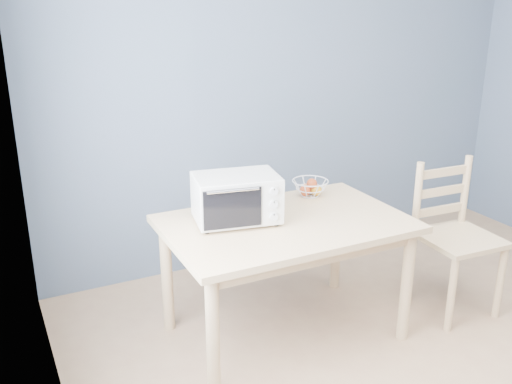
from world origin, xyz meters
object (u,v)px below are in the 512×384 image
dining_table (286,237)px  toaster_oven (233,198)px  fruit_basket (310,187)px  dining_chair (453,239)px

dining_table → toaster_oven: 0.39m
toaster_oven → fruit_basket: size_ratio=2.05×
dining_table → dining_chair: 1.17m
dining_chair → fruit_basket: bearing=150.6°
dining_table → fruit_basket: 0.49m
toaster_oven → dining_chair: size_ratio=0.53×
dining_table → fruit_basket: fruit_basket is taller
dining_table → dining_chair: dining_chair is taller
dining_table → toaster_oven: size_ratio=2.67×
fruit_basket → dining_chair: bearing=-32.3°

